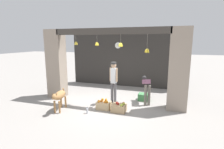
{
  "coord_description": "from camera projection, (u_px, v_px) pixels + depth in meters",
  "views": [
    {
      "loc": [
        2.18,
        -6.36,
        2.51
      ],
      "look_at": [
        0.0,
        0.46,
        1.14
      ],
      "focal_mm": 28.0,
      "sensor_mm": 36.0,
      "label": 1
    }
  ],
  "objects": [
    {
      "name": "fruit_crate_oranges",
      "position": [
        104.0,
        105.0,
        6.55
      ],
      "size": [
        0.51,
        0.38,
        0.37
      ],
      "color": "tan",
      "rests_on": "ground_plane"
    },
    {
      "name": "storefront_awning",
      "position": [
        109.0,
        32.0,
        6.65
      ],
      "size": [
        4.56,
        0.24,
        0.93
      ],
      "color": "#3D3833"
    },
    {
      "name": "shop_back_wall",
      "position": [
        127.0,
        60.0,
        9.72
      ],
      "size": [
        6.46,
        0.12,
        3.01
      ],
      "primitive_type": "cube",
      "color": "#2D2B28",
      "rests_on": "ground_plane"
    },
    {
      "name": "shopkeeper",
      "position": [
        114.0,
        79.0,
        7.08
      ],
      "size": [
        0.34,
        0.29,
        1.7
      ],
      "rotation": [
        0.0,
        0.0,
        3.03
      ],
      "color": "#56565B",
      "rests_on": "ground_plane"
    },
    {
      "name": "shop_pillar_left",
      "position": [
        56.0,
        64.0,
        7.84
      ],
      "size": [
        0.7,
        0.6,
        3.01
      ],
      "primitive_type": "cube",
      "color": "gray",
      "rests_on": "ground_plane"
    },
    {
      "name": "produce_box_green",
      "position": [
        144.0,
        97.0,
        7.54
      ],
      "size": [
        0.45,
        0.43,
        0.29
      ],
      "primitive_type": "cube",
      "color": "#42844C",
      "rests_on": "ground_plane"
    },
    {
      "name": "fruit_crate_apples",
      "position": [
        119.0,
        108.0,
        6.29
      ],
      "size": [
        0.5,
        0.4,
        0.36
      ],
      "color": "tan",
      "rests_on": "ground_plane"
    },
    {
      "name": "wall_clock",
      "position": [
        118.0,
        45.0,
        9.65
      ],
      "size": [
        0.36,
        0.03,
        0.36
      ],
      "color": "black"
    },
    {
      "name": "worker_stooping",
      "position": [
        146.0,
        86.0,
        7.06
      ],
      "size": [
        0.44,
        0.8,
        1.07
      ],
      "rotation": [
        0.0,
        0.0,
        0.34
      ],
      "color": "#6B665B",
      "rests_on": "ground_plane"
    },
    {
      "name": "water_bottle",
      "position": [
        87.0,
        110.0,
        6.17
      ],
      "size": [
        0.07,
        0.07,
        0.23
      ],
      "color": "silver",
      "rests_on": "ground_plane"
    },
    {
      "name": "shop_pillar_right",
      "position": [
        179.0,
        70.0,
        6.3
      ],
      "size": [
        0.7,
        0.6,
        3.01
      ],
      "primitive_type": "cube",
      "color": "gray",
      "rests_on": "ground_plane"
    },
    {
      "name": "dog",
      "position": [
        59.0,
        96.0,
        6.34
      ],
      "size": [
        0.44,
        1.07,
        0.79
      ],
      "rotation": [
        0.0,
        0.0,
        -1.38
      ],
      "color": "#9E7042",
      "rests_on": "ground_plane"
    },
    {
      "name": "ground_plane",
      "position": [
        109.0,
        104.0,
        7.07
      ],
      "size": [
        60.0,
        60.0,
        0.0
      ],
      "primitive_type": "plane",
      "color": "gray"
    }
  ]
}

